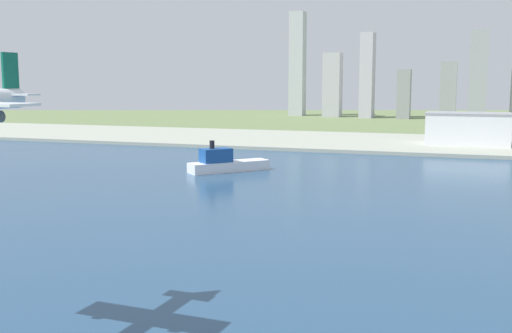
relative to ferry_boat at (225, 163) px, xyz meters
The scene contains 6 objects.
ground_plane 63.43m from the ferry_boat, 17.09° to the right, with size 2400.00×2400.00×0.00m, color #65784B.
water_bay 99.26m from the ferry_boat, 52.43° to the right, with size 840.00×360.00×0.15m, color navy.
industrial_pier 181.80m from the ferry_boat, 70.57° to the left, with size 840.00×140.00×2.50m, color #9EA394.
ferry_boat is the anchor object (origin of this frame).
warehouse_main 203.67m from the ferry_boat, 53.71° to the left, with size 57.89×34.05×22.83m.
distant_skyline 509.87m from the ferry_boat, 83.53° to the left, with size 338.40×57.58×155.84m.
Camera 1 is at (60.74, 17.73, 48.33)m, focal length 43.38 mm.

